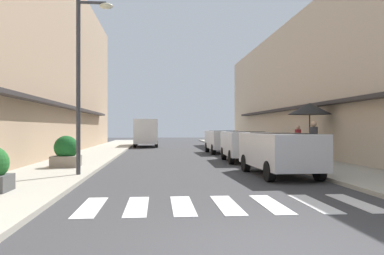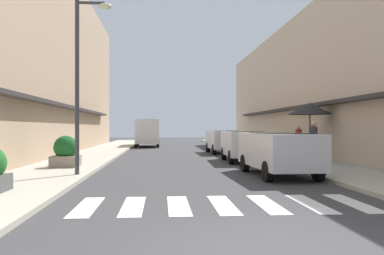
{
  "view_description": "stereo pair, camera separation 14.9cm",
  "coord_description": "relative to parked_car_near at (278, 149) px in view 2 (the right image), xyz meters",
  "views": [
    {
      "loc": [
        -1.46,
        -5.22,
        1.65
      ],
      "look_at": [
        0.17,
        14.15,
        1.66
      ],
      "focal_mm": 37.7,
      "sensor_mm": 36.0,
      "label": 1
    },
    {
      "loc": [
        -1.31,
        -5.23,
        1.65
      ],
      "look_at": [
        0.17,
        14.15,
        1.66
      ],
      "focal_mm": 37.7,
      "sensor_mm": 36.0,
      "label": 2
    }
  ],
  "objects": [
    {
      "name": "sidewalk_left",
      "position": [
        -7.87,
        8.38,
        -0.86
      ],
      "size": [
        3.0,
        58.04,
        0.12
      ],
      "primitive_type": "cube",
      "color": "#ADA899",
      "rests_on": "ground_plane"
    },
    {
      "name": "delivery_van",
      "position": [
        -5.17,
        21.73,
        0.48
      ],
      "size": [
        2.09,
        5.43,
        2.37
      ],
      "color": "silver",
      "rests_on": "ground_plane"
    },
    {
      "name": "parked_car_far",
      "position": [
        0.0,
        12.15,
        -0.0
      ],
      "size": [
        1.88,
        4.06,
        1.47
      ],
      "color": "silver",
      "rests_on": "ground_plane"
    },
    {
      "name": "building_row_right",
      "position": [
        6.54,
        9.45,
        3.27
      ],
      "size": [
        5.5,
        39.31,
        8.39
      ],
      "color": "#C6B299",
      "rests_on": "ground_plane"
    },
    {
      "name": "street_lamp",
      "position": [
        -6.54,
        -0.0,
        2.7
      ],
      "size": [
        1.19,
        0.28,
        5.78
      ],
      "color": "#38383D",
      "rests_on": "sidewalk_left"
    },
    {
      "name": "parked_car_near",
      "position": [
        0.0,
        0.0,
        0.0
      ],
      "size": [
        1.92,
        4.46,
        1.47
      ],
      "color": "silver",
      "rests_on": "ground_plane"
    },
    {
      "name": "crosswalk",
      "position": [
        -2.66,
        -4.95,
        -0.92
      ],
      "size": [
        6.15,
        2.2,
        0.01
      ],
      "color": "silver",
      "rests_on": "ground_plane"
    },
    {
      "name": "building_row_left",
      "position": [
        -11.87,
        9.45,
        4.64
      ],
      "size": [
        5.5,
        39.31,
        11.13
      ],
      "color": "tan",
      "rests_on": "ground_plane"
    },
    {
      "name": "parked_car_mid",
      "position": [
        0.0,
        5.71,
        -0.0
      ],
      "size": [
        1.91,
        4.04,
        1.47
      ],
      "color": "silver",
      "rests_on": "ground_plane"
    },
    {
      "name": "ground_plane",
      "position": [
        -2.66,
        8.38,
        -0.92
      ],
      "size": [
        91.21,
        91.21,
        0.0
      ],
      "primitive_type": "plane",
      "color": "#38383A"
    },
    {
      "name": "planter_midblock",
      "position": [
        -7.7,
        2.66,
        -0.25
      ],
      "size": [
        1.04,
        1.04,
        1.22
      ],
      "color": "gray",
      "rests_on": "sidewalk_left"
    },
    {
      "name": "pedestrian_walking_near",
      "position": [
        3.44,
        7.82,
        0.07
      ],
      "size": [
        0.34,
        0.34,
        1.66
      ],
      "rotation": [
        0.0,
        0.0,
        5.54
      ],
      "color": "#282B33",
      "rests_on": "sidewalk_right"
    },
    {
      "name": "sidewalk_right",
      "position": [
        2.55,
        8.38,
        -0.86
      ],
      "size": [
        3.0,
        58.04,
        0.12
      ],
      "primitive_type": "cube",
      "color": "#ADA899",
      "rests_on": "ground_plane"
    },
    {
      "name": "pedestrian_walking_far",
      "position": [
        2.21,
        2.52,
        0.15
      ],
      "size": [
        0.34,
        0.34,
        1.79
      ],
      "rotation": [
        0.0,
        0.0,
        5.2
      ],
      "color": "#282B33",
      "rests_on": "sidewalk_right"
    },
    {
      "name": "cafe_umbrella",
      "position": [
        3.02,
        5.04,
        1.61
      ],
      "size": [
        2.04,
        2.04,
        2.7
      ],
      "color": "#262626",
      "rests_on": "sidewalk_right"
    }
  ]
}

